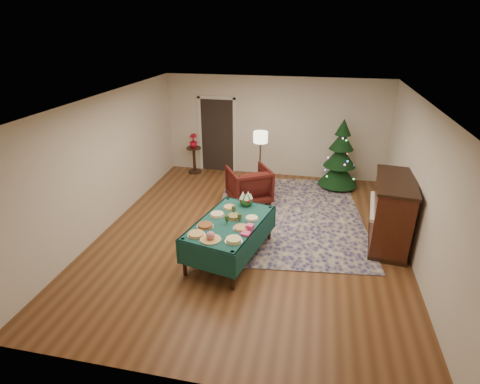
% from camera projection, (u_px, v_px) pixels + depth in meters
% --- Properties ---
extents(room_shell, '(7.00, 7.00, 7.00)m').
position_uv_depth(room_shell, '(251.00, 174.00, 7.05)').
color(room_shell, '#593319').
rests_on(room_shell, ground).
extents(doorway, '(1.08, 0.04, 2.16)m').
position_uv_depth(doorway, '(217.00, 134.00, 10.56)').
color(doorway, black).
rests_on(doorway, ground).
extents(rug, '(3.65, 4.53, 0.02)m').
position_uv_depth(rug, '(288.00, 215.00, 8.41)').
color(rug, '#151347').
rests_on(rug, ground).
extents(buffet_table, '(1.47, 2.05, 0.72)m').
position_uv_depth(buffet_table, '(230.00, 229.00, 6.70)').
color(buffet_table, black).
rests_on(buffet_table, ground).
extents(platter_0, '(0.30, 0.30, 0.05)m').
position_uv_depth(platter_0, '(196.00, 234.00, 6.21)').
color(platter_0, silver).
rests_on(platter_0, buffet_table).
extents(platter_1, '(0.35, 0.35, 0.16)m').
position_uv_depth(platter_1, '(210.00, 237.00, 6.06)').
color(platter_1, silver).
rests_on(platter_1, buffet_table).
extents(platter_2, '(0.29, 0.29, 0.06)m').
position_uv_depth(platter_2, '(234.00, 240.00, 6.03)').
color(platter_2, silver).
rests_on(platter_2, buffet_table).
extents(platter_3, '(0.30, 0.30, 0.05)m').
position_uv_depth(platter_3, '(205.00, 225.00, 6.47)').
color(platter_3, silver).
rests_on(platter_3, buffet_table).
extents(platter_4, '(0.29, 0.29, 0.04)m').
position_uv_depth(platter_4, '(241.00, 228.00, 6.41)').
color(platter_4, silver).
rests_on(platter_4, buffet_table).
extents(platter_5, '(0.28, 0.28, 0.05)m').
position_uv_depth(platter_5, '(217.00, 215.00, 6.84)').
color(platter_5, silver).
rests_on(platter_5, buffet_table).
extents(platter_6, '(0.26, 0.26, 0.07)m').
position_uv_depth(platter_6, '(234.00, 217.00, 6.74)').
color(platter_6, silver).
rests_on(platter_6, buffet_table).
extents(platter_7, '(0.25, 0.25, 0.04)m').
position_uv_depth(platter_7, '(252.00, 218.00, 6.73)').
color(platter_7, silver).
rests_on(platter_7, buffet_table).
extents(platter_8, '(0.26, 0.26, 0.04)m').
position_uv_depth(platter_8, '(229.00, 207.00, 7.12)').
color(platter_8, silver).
rests_on(platter_8, buffet_table).
extents(goblet_0, '(0.08, 0.08, 0.17)m').
position_uv_depth(goblet_0, '(234.00, 210.00, 6.86)').
color(goblet_0, '#2D471E').
rests_on(goblet_0, buffet_table).
extents(goblet_1, '(0.08, 0.08, 0.17)m').
position_uv_depth(goblet_1, '(240.00, 218.00, 6.58)').
color(goblet_1, '#2D471E').
rests_on(goblet_1, buffet_table).
extents(goblet_2, '(0.08, 0.08, 0.17)m').
position_uv_depth(goblet_2, '(227.00, 219.00, 6.53)').
color(goblet_2, '#2D471E').
rests_on(goblet_2, buffet_table).
extents(napkin_stack, '(0.17, 0.17, 0.04)m').
position_uv_depth(napkin_stack, '(246.00, 234.00, 6.23)').
color(napkin_stack, '#E03E78').
rests_on(napkin_stack, buffet_table).
extents(gift_box, '(0.14, 0.14, 0.10)m').
position_uv_depth(gift_box, '(250.00, 227.00, 6.37)').
color(gift_box, '#F4438B').
rests_on(gift_box, buffet_table).
extents(centerpiece, '(0.26, 0.26, 0.30)m').
position_uv_depth(centerpiece, '(246.00, 199.00, 7.19)').
color(centerpiece, '#1E4C1E').
rests_on(centerpiece, buffet_table).
extents(armchair, '(1.23, 1.21, 0.94)m').
position_uv_depth(armchair, '(249.00, 183.00, 8.88)').
color(armchair, '#44130E').
rests_on(armchair, ground).
extents(floor_lamp, '(0.36, 0.36, 1.49)m').
position_uv_depth(floor_lamp, '(260.00, 141.00, 9.34)').
color(floor_lamp, '#A57F3F').
rests_on(floor_lamp, ground).
extents(side_table, '(0.42, 0.42, 0.75)m').
position_uv_depth(side_table, '(194.00, 160.00, 10.68)').
color(side_table, black).
rests_on(side_table, ground).
extents(potted_plant, '(0.22, 0.40, 0.22)m').
position_uv_depth(potted_plant, '(193.00, 144.00, 10.48)').
color(potted_plant, '#B00C1F').
rests_on(potted_plant, side_table).
extents(christmas_tree, '(1.12, 1.12, 1.82)m').
position_uv_depth(christmas_tree, '(340.00, 158.00, 9.52)').
color(christmas_tree, black).
rests_on(christmas_tree, ground).
extents(piano, '(0.89, 1.62, 1.34)m').
position_uv_depth(piano, '(391.00, 213.00, 7.09)').
color(piano, black).
rests_on(piano, ground).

